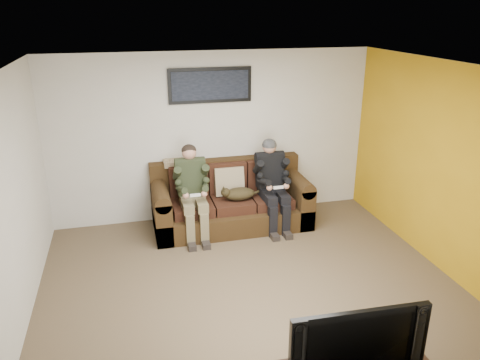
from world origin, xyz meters
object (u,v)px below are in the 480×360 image
object	(u,v)px
person_right	(272,179)
cat	(238,194)
television	(353,337)
person_left	(192,186)
sofa	(230,202)
framed_poster	(210,85)

from	to	relation	value
person_right	cat	distance (m)	0.56
person_right	television	size ratio (longest dim) A/B	1.20
person_left	person_right	xyz separation A→B (m)	(1.22, 0.00, 0.00)
television	person_right	bearing A→B (deg)	84.63
cat	sofa	bearing A→B (deg)	110.55
person_right	cat	size ratio (longest dim) A/B	2.03
person_right	framed_poster	world-z (taller)	framed_poster
television	framed_poster	bearing A→B (deg)	96.77
sofa	framed_poster	distance (m)	1.79
person_left	television	size ratio (longest dim) A/B	1.19
person_right	cat	xyz separation A→B (m)	(-0.53, -0.01, -0.19)
framed_poster	sofa	bearing A→B (deg)	-62.35
person_left	person_right	world-z (taller)	person_right
sofa	person_right	size ratio (longest dim) A/B	1.77
sofa	cat	xyz separation A→B (m)	(0.08, -0.21, 0.21)
sofa	framed_poster	size ratio (longest dim) A/B	1.89
cat	framed_poster	xyz separation A→B (m)	(-0.28, 0.59, 1.53)
sofa	person_right	distance (m)	0.75
sofa	television	bearing A→B (deg)	-88.14
sofa	person_right	bearing A→B (deg)	-18.00
person_right	framed_poster	bearing A→B (deg)	144.38
television	person_left	bearing A→B (deg)	103.87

